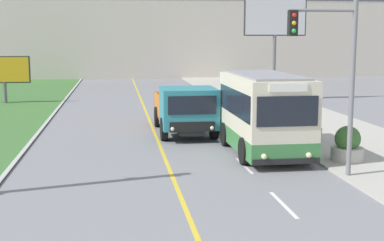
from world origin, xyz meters
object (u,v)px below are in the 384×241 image
dump_truck (186,110)px  traffic_light_mast (334,65)px  planter_round_near (347,146)px  planter_round_third (280,114)px  planter_round_second (309,127)px  billboard_small (4,71)px  city_bus (264,114)px  planter_round_far (261,104)px  billboard_large (275,22)px

dump_truck → traffic_light_mast: bearing=-66.1°
planter_round_near → planter_round_third: planter_round_near is taller
traffic_light_mast → planter_round_near: traffic_light_mast is taller
planter_round_near → planter_round_second: (0.08, 4.21, -0.00)m
billboard_small → planter_round_third: size_ratio=2.80×
dump_truck → planter_round_near: dump_truck is taller
traffic_light_mast → billboard_small: 26.80m
city_bus → planter_round_near: bearing=-34.6°
billboard_small → planter_round_far: size_ratio=2.71×
billboard_small → planter_round_second: 22.96m
city_bus → planter_round_far: city_bus is taller
billboard_small → city_bus: bearing=-53.9°
city_bus → planter_round_far: (2.87, 10.79, -0.96)m
billboard_small → dump_truck: bearing=-52.0°
billboard_large → billboard_small: (-19.11, 1.08, -3.41)m
planter_round_far → planter_round_third: bearing=-92.0°
billboard_small → planter_round_far: bearing=-25.3°
city_bus → dump_truck: bearing=119.5°
traffic_light_mast → planter_round_far: bearing=83.4°
planter_round_second → billboard_small: bearing=135.2°
city_bus → traffic_light_mast: bearing=-73.3°
billboard_large → planter_round_third: size_ratio=5.82×
city_bus → planter_round_third: (2.72, 6.58, -0.98)m
traffic_light_mast → billboard_small: (-14.66, 22.39, -1.45)m
billboard_large → billboard_small: size_ratio=2.08×
traffic_light_mast → billboard_large: billboard_large is taller
billboard_small → traffic_light_mast: bearing=-56.8°
city_bus → planter_round_third: 7.18m
planter_round_far → planter_round_near: bearing=-90.8°
dump_truck → planter_round_third: 5.68m
billboard_large → planter_round_third: billboard_large is taller
city_bus → planter_round_near: size_ratio=4.54×
traffic_light_mast → billboard_small: size_ratio=1.65×
dump_truck → planter_round_far: 8.32m
dump_truck → planter_round_second: size_ratio=5.13×
dump_truck → traffic_light_mast: size_ratio=1.13×
traffic_light_mast → planter_round_near: (1.51, 2.03, -3.08)m
billboard_small → planter_round_third: billboard_small is taller
city_bus → planter_round_second: bearing=40.7°
planter_round_third → planter_round_second: bearing=-89.5°
traffic_light_mast → billboard_large: size_ratio=0.79×
traffic_light_mast → planter_round_far: size_ratio=4.48×
billboard_large → billboard_small: bearing=176.8°
planter_round_near → planter_round_third: size_ratio=1.03×
city_bus → billboard_large: size_ratio=0.80×
billboard_large → planter_round_near: 20.14m
city_bus → dump_truck: city_bus is taller
planter_round_far → city_bus: bearing=-104.9°
billboard_large → planter_round_far: size_ratio=5.64×
planter_round_third → planter_round_far: (0.15, 4.21, 0.02)m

